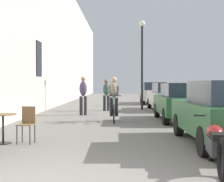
% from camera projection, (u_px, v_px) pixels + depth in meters
% --- Properties ---
extents(building_facade_left, '(0.54, 68.00, 8.96)m').
position_uv_depth(building_facade_left, '(41.00, 27.00, 18.86)').
color(building_facade_left, '#B7AD99').
rests_on(building_facade_left, ground_plane).
extents(cafe_table_mid, '(0.64, 0.64, 0.72)m').
position_uv_depth(cafe_table_mid, '(3.00, 122.00, 8.51)').
color(cafe_table_mid, black).
rests_on(cafe_table_mid, ground_plane).
extents(cafe_chair_mid_toward_street, '(0.42, 0.42, 0.89)m').
position_uv_depth(cafe_chair_mid_toward_street, '(27.00, 122.00, 8.58)').
color(cafe_chair_mid_toward_street, black).
rests_on(cafe_chair_mid_toward_street, ground_plane).
extents(cyclist_on_bicycle, '(0.52, 1.76, 1.74)m').
position_uv_depth(cyclist_on_bicycle, '(114.00, 100.00, 13.45)').
color(cyclist_on_bicycle, black).
rests_on(cyclist_on_bicycle, ground_plane).
extents(pedestrian_near, '(0.38, 0.30, 1.77)m').
position_uv_depth(pedestrian_near, '(83.00, 93.00, 16.12)').
color(pedestrian_near, '#26262D').
rests_on(pedestrian_near, ground_plane).
extents(pedestrian_mid, '(0.36, 0.27, 1.68)m').
position_uv_depth(pedestrian_mid, '(106.00, 93.00, 18.61)').
color(pedestrian_mid, '#26262D').
rests_on(pedestrian_mid, ground_plane).
extents(street_lamp, '(0.32, 0.32, 4.90)m').
position_uv_depth(street_lamp, '(142.00, 53.00, 19.34)').
color(street_lamp, black).
rests_on(street_lamp, ground_plane).
extents(parked_car_second, '(1.76, 4.11, 1.46)m').
position_uv_depth(parked_car_second, '(181.00, 102.00, 13.56)').
color(parked_car_second, '#23512D').
rests_on(parked_car_second, ground_plane).
extents(parked_car_third, '(1.87, 4.21, 1.48)m').
position_uv_depth(parked_car_third, '(167.00, 96.00, 19.03)').
color(parked_car_third, '#B7B7BC').
rests_on(parked_car_third, ground_plane).
extents(parked_car_fourth, '(1.88, 4.32, 1.53)m').
position_uv_depth(parked_car_fourth, '(154.00, 93.00, 25.18)').
color(parked_car_fourth, '#B7B7BC').
rests_on(parked_car_fourth, ground_plane).
extents(parked_motorcycle, '(0.62, 2.14, 0.92)m').
position_uv_depth(parked_motorcycle, '(216.00, 145.00, 5.98)').
color(parked_motorcycle, black).
rests_on(parked_motorcycle, ground_plane).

